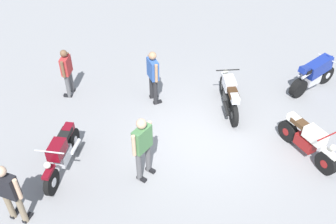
{
  "coord_description": "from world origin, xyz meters",
  "views": [
    {
      "loc": [
        -0.48,
        7.71,
        7.11
      ],
      "look_at": [
        1.0,
        -0.0,
        0.75
      ],
      "focal_mm": 40.26,
      "sensor_mm": 36.0,
      "label": 1
    }
  ],
  "objects_px": {
    "person_in_green_shirt": "(143,144)",
    "motorcycle_cream_vintage": "(308,141)",
    "motorcycle_silver_cruiser": "(229,95)",
    "motorcycle_maroon_cruiser": "(62,154)",
    "motorcycle_blue_sportbike": "(315,73)",
    "person_in_blue_shirt": "(153,74)",
    "person_in_red_shirt": "(67,70)",
    "person_in_black_shirt": "(9,191)"
  },
  "relations": [
    {
      "from": "motorcycle_blue_sportbike",
      "to": "person_in_black_shirt",
      "type": "height_order",
      "value": "person_in_black_shirt"
    },
    {
      "from": "motorcycle_maroon_cruiser",
      "to": "motorcycle_silver_cruiser",
      "type": "bearing_deg",
      "value": 127.64
    },
    {
      "from": "motorcycle_silver_cruiser",
      "to": "person_in_black_shirt",
      "type": "relative_size",
      "value": 1.23
    },
    {
      "from": "motorcycle_silver_cruiser",
      "to": "person_in_blue_shirt",
      "type": "xyz_separation_m",
      "value": [
        2.29,
        0.02,
        0.47
      ]
    },
    {
      "from": "motorcycle_silver_cruiser",
      "to": "person_in_red_shirt",
      "type": "relative_size",
      "value": 1.29
    },
    {
      "from": "person_in_blue_shirt",
      "to": "motorcycle_silver_cruiser",
      "type": "bearing_deg",
      "value": -32.88
    },
    {
      "from": "person_in_black_shirt",
      "to": "person_in_green_shirt",
      "type": "bearing_deg",
      "value": -43.52
    },
    {
      "from": "motorcycle_blue_sportbike",
      "to": "person_in_red_shirt",
      "type": "height_order",
      "value": "person_in_red_shirt"
    },
    {
      "from": "person_in_green_shirt",
      "to": "motorcycle_cream_vintage",
      "type": "bearing_deg",
      "value": 45.56
    },
    {
      "from": "motorcycle_cream_vintage",
      "to": "person_in_black_shirt",
      "type": "height_order",
      "value": "person_in_black_shirt"
    },
    {
      "from": "motorcycle_silver_cruiser",
      "to": "motorcycle_cream_vintage",
      "type": "distance_m",
      "value": 2.61
    },
    {
      "from": "motorcycle_blue_sportbike",
      "to": "person_in_red_shirt",
      "type": "xyz_separation_m",
      "value": [
        7.53,
        1.74,
        0.29
      ]
    },
    {
      "from": "motorcycle_silver_cruiser",
      "to": "person_in_blue_shirt",
      "type": "height_order",
      "value": "person_in_blue_shirt"
    },
    {
      "from": "motorcycle_silver_cruiser",
      "to": "motorcycle_maroon_cruiser",
      "type": "xyz_separation_m",
      "value": [
        3.87,
        3.22,
        0.0
      ]
    },
    {
      "from": "motorcycle_cream_vintage",
      "to": "motorcycle_blue_sportbike",
      "type": "bearing_deg",
      "value": 131.42
    },
    {
      "from": "motorcycle_blue_sportbike",
      "to": "motorcycle_maroon_cruiser",
      "type": "relative_size",
      "value": 0.73
    },
    {
      "from": "motorcycle_cream_vintage",
      "to": "person_in_black_shirt",
      "type": "relative_size",
      "value": 0.96
    },
    {
      "from": "person_in_black_shirt",
      "to": "person_in_green_shirt",
      "type": "distance_m",
      "value": 3.0
    },
    {
      "from": "person_in_blue_shirt",
      "to": "person_in_black_shirt",
      "type": "relative_size",
      "value": 1.03
    },
    {
      "from": "motorcycle_silver_cruiser",
      "to": "motorcycle_blue_sportbike",
      "type": "relative_size",
      "value": 1.34
    },
    {
      "from": "person_in_green_shirt",
      "to": "motorcycle_silver_cruiser",
      "type": "bearing_deg",
      "value": 83.61
    },
    {
      "from": "motorcycle_silver_cruiser",
      "to": "person_in_blue_shirt",
      "type": "relative_size",
      "value": 1.19
    },
    {
      "from": "person_in_red_shirt",
      "to": "person_in_blue_shirt",
      "type": "height_order",
      "value": "person_in_blue_shirt"
    },
    {
      "from": "motorcycle_silver_cruiser",
      "to": "motorcycle_maroon_cruiser",
      "type": "height_order",
      "value": "same"
    },
    {
      "from": "person_in_blue_shirt",
      "to": "motorcycle_maroon_cruiser",
      "type": "bearing_deg",
      "value": -149.65
    },
    {
      "from": "motorcycle_blue_sportbike",
      "to": "person_in_blue_shirt",
      "type": "relative_size",
      "value": 0.89
    },
    {
      "from": "motorcycle_blue_sportbike",
      "to": "person_in_black_shirt",
      "type": "relative_size",
      "value": 0.92
    },
    {
      "from": "motorcycle_maroon_cruiser",
      "to": "person_in_blue_shirt",
      "type": "distance_m",
      "value": 3.6
    },
    {
      "from": "motorcycle_silver_cruiser",
      "to": "motorcycle_cream_vintage",
      "type": "xyz_separation_m",
      "value": [
        -2.1,
        1.56,
        -0.03
      ]
    },
    {
      "from": "person_in_red_shirt",
      "to": "person_in_black_shirt",
      "type": "bearing_deg",
      "value": 94.34
    },
    {
      "from": "person_in_black_shirt",
      "to": "person_in_green_shirt",
      "type": "height_order",
      "value": "person_in_green_shirt"
    },
    {
      "from": "motorcycle_blue_sportbike",
      "to": "motorcycle_cream_vintage",
      "type": "bearing_deg",
      "value": -144.17
    },
    {
      "from": "motorcycle_maroon_cruiser",
      "to": "person_in_red_shirt",
      "type": "bearing_deg",
      "value": -162.6
    },
    {
      "from": "motorcycle_blue_sportbike",
      "to": "motorcycle_cream_vintage",
      "type": "xyz_separation_m",
      "value": [
        0.48,
        3.12,
        -0.11
      ]
    },
    {
      "from": "person_in_red_shirt",
      "to": "person_in_green_shirt",
      "type": "distance_m",
      "value": 4.22
    },
    {
      "from": "motorcycle_silver_cruiser",
      "to": "motorcycle_blue_sportbike",
      "type": "bearing_deg",
      "value": -74.52
    },
    {
      "from": "motorcycle_maroon_cruiser",
      "to": "person_in_green_shirt",
      "type": "relative_size",
      "value": 1.17
    },
    {
      "from": "motorcycle_blue_sportbike",
      "to": "motorcycle_maroon_cruiser",
      "type": "distance_m",
      "value": 8.03
    },
    {
      "from": "person_in_black_shirt",
      "to": "motorcycle_silver_cruiser",
      "type": "bearing_deg",
      "value": -31.64
    },
    {
      "from": "motorcycle_silver_cruiser",
      "to": "motorcycle_blue_sportbike",
      "type": "distance_m",
      "value": 3.02
    },
    {
      "from": "person_in_red_shirt",
      "to": "person_in_blue_shirt",
      "type": "xyz_separation_m",
      "value": [
        -2.66,
        -0.15,
        0.1
      ]
    },
    {
      "from": "person_in_blue_shirt",
      "to": "person_in_green_shirt",
      "type": "height_order",
      "value": "person_in_green_shirt"
    }
  ]
}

